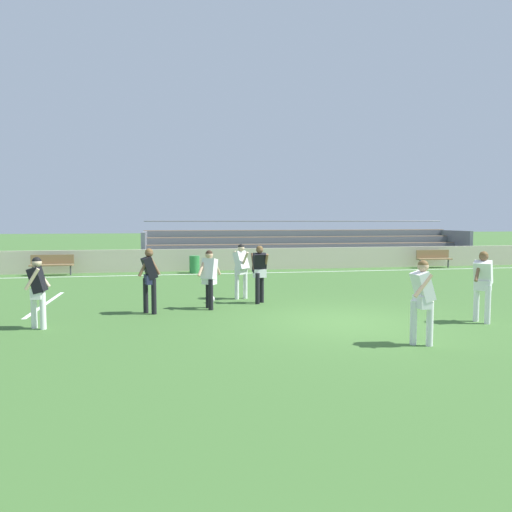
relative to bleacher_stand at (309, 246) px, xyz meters
The scene contains 16 objects.
ground_plane 15.19m from the bleacher_stand, 103.55° to the right, with size 160.00×160.00×0.00m, color #3D662D.
field_line_sideline 5.42m from the bleacher_stand, 131.76° to the right, with size 44.00×0.12×0.01m, color white.
field_line_penalty_mark 15.59m from the bleacher_stand, 136.01° to the right, with size 0.12×4.40×0.01m, color white.
sideline_wall 4.37m from the bleacher_stand, 144.88° to the right, with size 48.00×0.16×1.05m, color beige.
bleacher_stand is the anchor object (origin of this frame).
bench_near_bin 13.11m from the bleacher_stand, 165.77° to the right, with size 1.80×0.40×0.90m.
bench_far_right 6.50m from the bleacher_stand, 29.78° to the right, with size 1.80×0.40×0.90m.
trash_bin 7.38m from the bleacher_stand, 151.84° to the right, with size 0.47×0.47×0.79m, color #2D7F3D.
player_white_wide_left 12.28m from the bleacher_stand, 116.55° to the right, with size 0.54×0.65×1.69m.
player_dark_pressing_high 12.88m from the bleacher_stand, 113.21° to the right, with size 0.45×0.52×1.69m.
player_white_deep_cover 15.39m from the bleacher_stand, 91.52° to the right, with size 0.71×0.54×1.69m.
player_dark_overlapping 15.21m from the bleacher_stand, 122.48° to the right, with size 0.58×0.46×1.70m.
player_white_dropping_back 17.26m from the bleacher_stand, 99.64° to the right, with size 0.57×0.44×1.66m.
player_dark_challenging 17.66m from the bleacher_stand, 126.67° to the right, with size 0.47×0.46×1.61m.
player_white_trailing_run 14.10m from the bleacher_stand, 117.88° to the right, with size 0.69×0.48×1.61m.
soccer_ball 13.26m from the bleacher_stand, 119.27° to the right, with size 0.22×0.22×0.22m, color white.
Camera 1 is at (-4.15, -10.64, 2.42)m, focal length 33.51 mm.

